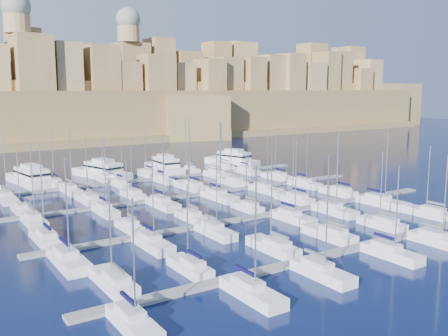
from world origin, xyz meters
TOP-DOWN VIEW (x-y plane):
  - ground at (0.00, 0.00)m, footprint 600.00×600.00m
  - pontoon_near at (0.00, -34.00)m, footprint 84.00×2.00m
  - pontoon_mid_near at (0.00, -12.00)m, footprint 84.00×2.00m
  - pontoon_mid_far at (0.00, 10.00)m, footprint 84.00×2.00m
  - pontoon_far at (0.00, 32.00)m, footprint 84.00×2.00m
  - sailboat_0 at (-34.83, -28.47)m, footprint 2.79×9.29m
  - sailboat_1 at (-25.12, -29.02)m, footprint 2.45×8.17m
  - sailboat_2 at (-11.38, -28.45)m, footprint 2.80×9.34m
  - sailboat_3 at (-0.37, -28.37)m, footprint 2.85×9.50m
  - sailboat_4 at (11.25, -28.81)m, footprint 2.58×8.61m
  - sailboat_5 at (24.17, -28.59)m, footprint 2.72×9.05m
  - sailboat_6 at (-36.98, -39.16)m, footprint 2.56×8.53m
  - sailboat_7 at (-23.29, -39.49)m, footprint 2.76×9.22m
  - sailboat_8 at (-12.65, -39.35)m, footprint 2.68×8.93m
  - sailboat_9 at (0.28, -39.27)m, footprint 2.63×8.77m
  - sailboat_10 at (10.72, -39.43)m, footprint 2.73×9.08m
  - sailboat_12 at (-37.05, -6.40)m, footprint 2.83×9.43m
  - sailboat_13 at (-24.12, -7.33)m, footprint 2.26×7.55m
  - sailboat_14 at (-12.70, -7.21)m, footprint 2.33×7.78m
  - sailboat_15 at (-0.38, -7.18)m, footprint 2.35×7.84m
  - sailboat_16 at (11.89, -6.42)m, footprint 2.82×9.40m
  - sailboat_17 at (24.23, -6.50)m, footprint 2.77×9.23m
  - sailboat_18 at (-37.06, -18.05)m, footprint 3.11×10.36m
  - sailboat_19 at (-24.88, -17.56)m, footprint 2.81×9.35m
  - sailboat_20 at (-14.05, -17.32)m, footprint 2.66×8.87m
  - sailboat_21 at (1.70, -17.54)m, footprint 2.79×9.30m
  - sailboat_22 at (11.47, -17.70)m, footprint 2.89×9.63m
  - sailboat_23 at (24.04, -18.27)m, footprint 3.24×10.81m
  - sailboat_24 at (-36.34, 14.71)m, footprint 2.29×7.63m
  - sailboat_25 at (-23.15, 15.77)m, footprint 2.93×9.78m
  - sailboat_26 at (-13.91, 15.15)m, footprint 2.56×8.52m
  - sailboat_27 at (0.70, 16.22)m, footprint 3.21×10.70m
  - sailboat_28 at (11.70, 15.61)m, footprint 2.84×9.46m
  - sailboat_29 at (25.16, 15.50)m, footprint 2.77×9.24m
  - sailboat_30 at (-36.27, 4.52)m, footprint 2.75×9.18m
  - sailboat_31 at (-23.66, 4.89)m, footprint 2.53×8.43m
  - sailboat_32 at (-12.49, 4.17)m, footprint 2.97×9.91m
  - sailboat_33 at (0.32, 3.94)m, footprint 3.11×10.38m
  - sailboat_34 at (12.91, 4.47)m, footprint 2.79×9.30m
  - sailboat_35 at (24.56, 4.48)m, footprint 2.78×9.26m
  - sailboat_37 at (-24.23, 37.38)m, footprint 2.70×8.99m
  - sailboat_38 at (-12.28, 37.29)m, footprint 2.64×8.79m
  - sailboat_39 at (-0.37, 37.74)m, footprint 2.92×9.73m
  - sailboat_40 at (11.65, 37.94)m, footprint 3.04×10.13m
  - sailboat_41 at (22.87, 37.20)m, footprint 2.58×8.61m
  - sailboat_42 at (-36.79, 26.31)m, footprint 2.88×9.61m
  - sailboat_43 at (-23.44, 26.75)m, footprint 2.62×8.72m
  - sailboat_44 at (-11.59, 27.42)m, footprint 2.21×7.37m
  - sailboat_45 at (-0.83, 27.33)m, footprint 2.26×7.54m
  - sailboat_46 at (14.30, 25.94)m, footprint 3.11×10.37m
  - sailboat_47 at (24.03, 26.76)m, footprint 2.61×8.71m
  - motor_yacht_a at (-28.33, 42.60)m, footprint 8.27×19.55m
  - motor_yacht_b at (-10.80, 42.46)m, footprint 10.55×19.44m
  - motor_yacht_c at (6.70, 41.56)m, footprint 5.89×17.02m
  - motor_yacht_d at (29.62, 41.87)m, footprint 10.23×18.15m
  - fortified_city at (-0.19, 155.26)m, footprint 460.00×108.95m

SIDE VIEW (x-z plane):
  - ground at x=0.00m, z-range 0.00..0.00m
  - pontoon_near at x=0.00m, z-range 0.00..0.40m
  - pontoon_mid_near at x=0.00m, z-range 0.00..0.40m
  - pontoon_mid_far at x=0.00m, z-range 0.00..0.40m
  - pontoon_far at x=0.00m, z-range 0.00..0.40m
  - sailboat_44 at x=-11.59m, z-range -4.46..5.86m
  - sailboat_45 at x=-0.83m, z-range -4.56..5.96m
  - sailboat_15 at x=-0.38m, z-range -4.80..6.22m
  - sailboat_13 at x=-24.12m, z-range -5.10..6.52m
  - sailboat_24 at x=-36.34m, z-range -5.12..6.54m
  - sailboat_1 at x=-25.12m, z-range -5.02..6.45m
  - sailboat_14 at x=-12.70m, z-range -5.17..6.60m
  - sailboat_47 at x=24.03m, z-range -5.66..7.12m
  - sailboat_4 at x=11.25m, z-range -5.79..7.25m
  - sailboat_26 at x=-13.91m, z-range -5.86..7.32m
  - sailboat_9 at x=0.28m, z-range -5.79..7.26m
  - sailboat_6 at x=-36.98m, z-range -5.89..7.35m
  - sailboat_8 at x=-12.65m, z-range -5.77..7.23m
  - sailboat_17 at x=24.23m, z-range -5.67..7.14m
  - sailboat_5 at x=24.17m, z-range -5.80..7.28m
  - sailboat_41 at x=22.87m, z-range -6.01..7.48m
  - sailboat_0 at x=-34.83m, z-range -5.80..7.27m
  - sailboat_38 at x=-12.28m, z-range -6.08..7.55m
  - sailboat_37 at x=-24.23m, z-range -6.02..7.49m
  - sailboat_29 at x=25.16m, z-range -5.95..7.43m
  - sailboat_3 at x=-0.37m, z-range -5.83..7.31m
  - sailboat_10 at x=10.72m, z-range -6.15..7.63m
  - sailboat_2 at x=-11.38m, z-range -6.07..7.56m
  - sailboat_39 at x=-0.37m, z-range -5.80..7.28m
  - sailboat_19 at x=-24.88m, z-range -6.08..7.56m
  - sailboat_31 at x=-23.66m, z-range -6.46..7.95m
  - sailboat_28 at x=11.70m, z-range -6.14..7.63m
  - sailboat_30 at x=-36.27m, z-range -6.33..7.82m
  - sailboat_34 at x=12.91m, z-range -6.29..7.78m
  - sailboat_21 at x=1.70m, z-range -6.40..7.89m
  - sailboat_20 at x=-14.05m, z-range -6.58..8.08m
  - sailboat_25 at x=-23.15m, z-range -6.18..7.68m
  - sailboat_43 at x=-23.44m, z-range -6.66..8.16m
  - sailboat_35 at x=24.56m, z-range -6.53..8.03m
  - sailboat_16 at x=11.89m, z-range -6.66..8.16m
  - sailboat_7 at x=-23.29m, z-range -6.81..8.32m
  - sailboat_42 at x=-36.79m, z-range -6.70..8.21m
  - sailboat_12 at x=-37.05m, z-range -6.80..8.32m
  - sailboat_32 at x=-12.49m, z-range -6.65..8.16m
  - sailboat_18 at x=-37.06m, z-range -6.55..8.07m
  - sailboat_40 at x=11.65m, z-range -6.75..8.27m
  - sailboat_22 at x=11.47m, z-range -7.11..8.64m
  - sailboat_46 at x=14.30m, z-range -6.81..8.34m
  - sailboat_33 at x=0.32m, z-range -7.41..8.96m
  - sailboat_27 at x=0.70m, z-range -7.32..8.87m
  - sailboat_23 at x=24.04m, z-range -8.12..9.70m
  - motor_yacht_a at x=-28.33m, z-range -0.90..4.35m
  - motor_yacht_c at x=6.70m, z-range -0.90..4.35m
  - motor_yacht_b at x=-10.80m, z-range -0.90..4.35m
  - motor_yacht_d at x=29.62m, z-range -0.90..4.35m
  - fortified_city at x=-0.19m, z-range -15.02..44.50m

